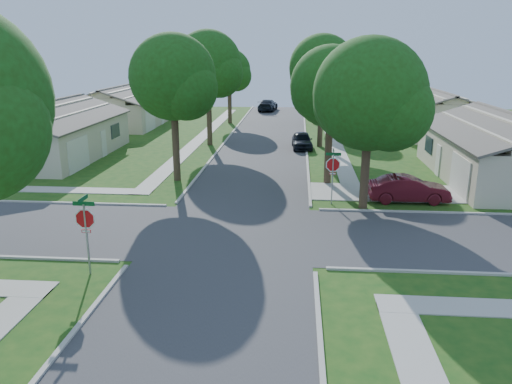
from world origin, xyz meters
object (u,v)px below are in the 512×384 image
Objects in this scene: stop_sign_ne at (333,167)px; car_driveway at (408,189)px; tree_e_near at (332,90)px; tree_w_near at (174,81)px; car_curb_west at (268,105)px; tree_w_far at (230,72)px; car_curb_east at (302,140)px; tree_w_mid at (209,67)px; tree_e_far at (317,68)px; tree_ne_corner at (371,99)px; house_ne_far at (433,118)px; stop_sign_sw at (85,222)px; house_nw_near at (49,137)px; house_nw_far at (124,111)px; tree_e_mid at (323,71)px; house_ne_near at (507,156)px.

car_driveway is at bearing 10.94° from stop_sign_ne.
tree_w_near reaches higher than tree_e_near.
tree_w_far is at bearing 79.17° from car_curb_west.
tree_e_near reaches higher than car_curb_east.
tree_w_near is 0.94× the size of tree_w_mid.
tree_ne_corner is (1.61, -29.80, -0.39)m from tree_e_far.
tree_w_mid reaches higher than tree_w_far.
car_curb_east is (-12.79, -8.96, -0.84)m from house_ne_far.
tree_w_mid reaches higher than stop_sign_sw.
car_curb_east is (-5.64, 14.54, -0.03)m from car_driveway.
car_curb_east is at bearing 54.59° from tree_w_near.
tree_e_far reaches higher than house_ne_far.
house_nw_far is at bearing 90.00° from house_nw_near.
house_nw_near is 17.00m from house_nw_far.
house_nw_far is 2.62× the size of car_curb_west.
tree_e_mid is at bearing 89.80° from stop_sign_ne.
car_curb_west is at bearing 98.22° from stop_sign_ne.
tree_w_near is at bearing 156.44° from tree_ne_corner.
tree_e_far is at bearing 5.53° from house_nw_far.
tree_e_mid is at bearing 28.28° from car_curb_east.
stop_sign_sw is 0.32× the size of tree_e_mid.
tree_e_mid is 15.25m from tree_w_near.
tree_e_near reaches higher than car_curb_west.
house_nw_near is at bearing 69.97° from car_curb_west.
stop_sign_sw is at bearing -142.82° from house_ne_near.
tree_w_near is 1.73× the size of car_curb_west.
car_curb_west is at bearing 64.18° from house_nw_near.
stop_sign_sw is at bearing -90.13° from tree_w_mid.
tree_e_mid reaches higher than house_nw_far.
tree_w_far is 12.96m from car_curb_west.
car_driveway is (24.83, -26.50, -0.81)m from house_nw_far.
tree_e_far reaches higher than stop_sign_sw.
tree_w_far is at bearing 110.28° from tree_ne_corner.
house_ne_near reaches higher than car_curb_east.
tree_w_mid reaches higher than house_nw_near.
stop_sign_ne is 0.34× the size of tree_e_far.
tree_e_near is 2.08× the size of car_curb_east.
house_ne_far is at bearing 44.09° from tree_w_near.
stop_sign_ne is 4.42m from car_driveway.
tree_e_mid is 0.68× the size of house_nw_near.
tree_w_far is at bearing 10.05° from house_nw_far.
tree_w_near reaches higher than car_curb_west.
tree_e_mid reaches higher than house_ne_far.
house_ne_far is (20.69, 33.70, -0.51)m from stop_sign_sw.
car_curb_west is at bearing 82.03° from tree_w_mid.
tree_e_far is at bearing 90.02° from tree_e_mid.
stop_sign_ne is 19.31m from tree_w_mid.
house_nw_far is 3.42× the size of car_curb_east.
house_nw_far is 20.08m from car_curb_west.
stop_sign_sw is 0.34× the size of tree_ne_corner.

